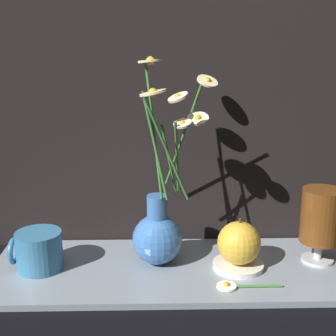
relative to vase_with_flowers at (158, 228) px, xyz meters
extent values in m
plane|color=black|center=(0.03, -0.02, -0.09)|extent=(6.00, 6.00, 0.00)
cube|color=gray|center=(0.03, -0.02, -0.08)|extent=(0.70, 0.26, 0.01)
sphere|color=#3F72B7|center=(0.00, 0.00, -0.02)|extent=(0.10, 0.10, 0.10)
cylinder|color=#3F72B7|center=(0.00, 0.00, 0.04)|extent=(0.04, 0.04, 0.05)
cylinder|color=#3D7A33|center=(0.02, -0.04, 0.16)|extent=(0.09, 0.04, 0.20)
cylinder|color=beige|center=(0.03, -0.08, 0.26)|extent=(0.05, 0.05, 0.02)
sphere|color=gold|center=(0.03, -0.08, 0.26)|extent=(0.01, 0.01, 0.01)
cylinder|color=#3D7A33|center=(0.02, -0.01, 0.14)|extent=(0.03, 0.05, 0.15)
cylinder|color=beige|center=(0.04, -0.03, 0.21)|extent=(0.04, 0.04, 0.02)
sphere|color=gold|center=(0.04, -0.03, 0.21)|extent=(0.01, 0.01, 0.01)
cylinder|color=#3D7A33|center=(-0.01, -0.01, 0.19)|extent=(0.03, 0.02, 0.25)
cylinder|color=beige|center=(-0.01, -0.03, 0.32)|extent=(0.06, 0.06, 0.01)
sphere|color=gold|center=(-0.01, -0.03, 0.32)|extent=(0.02, 0.02, 0.02)
cylinder|color=#3D7A33|center=(0.04, 0.00, 0.14)|extent=(0.01, 0.08, 0.15)
cylinder|color=beige|center=(0.07, -0.01, 0.22)|extent=(0.04, 0.04, 0.02)
sphere|color=gold|center=(0.07, -0.01, 0.22)|extent=(0.01, 0.01, 0.01)
cylinder|color=#3D7A33|center=(-0.01, -0.02, 0.17)|extent=(0.05, 0.01, 0.20)
cylinder|color=beige|center=(-0.01, -0.04, 0.27)|extent=(0.05, 0.05, 0.01)
sphere|color=gold|center=(-0.01, -0.04, 0.27)|extent=(0.02, 0.02, 0.02)
cylinder|color=#3D7A33|center=(0.05, 0.03, 0.17)|extent=(0.07, 0.10, 0.21)
cylinder|color=beige|center=(0.10, 0.06, 0.28)|extent=(0.06, 0.05, 0.02)
sphere|color=gold|center=(0.10, 0.06, 0.28)|extent=(0.01, 0.01, 0.01)
cylinder|color=teal|center=(-0.23, -0.02, -0.04)|extent=(0.09, 0.09, 0.07)
torus|color=teal|center=(-0.28, -0.02, -0.04)|extent=(0.01, 0.05, 0.05)
cylinder|color=silver|center=(0.32, 0.00, -0.07)|extent=(0.06, 0.06, 0.01)
cylinder|color=silver|center=(0.32, 0.00, -0.05)|extent=(0.02, 0.02, 0.04)
cylinder|color=brown|center=(0.32, 0.00, 0.02)|extent=(0.08, 0.08, 0.11)
cylinder|color=white|center=(0.15, -0.02, -0.07)|extent=(0.10, 0.10, 0.01)
sphere|color=gold|center=(0.15, -0.02, -0.02)|extent=(0.08, 0.08, 0.08)
cylinder|color=#4C3819|center=(0.15, -0.02, 0.02)|extent=(0.00, 0.00, 0.01)
cylinder|color=#3D7A33|center=(0.17, -0.10, -0.07)|extent=(0.10, 0.01, 0.01)
cylinder|color=white|center=(0.12, -0.10, -0.07)|extent=(0.04, 0.04, 0.00)
sphere|color=gold|center=(0.12, -0.10, -0.07)|extent=(0.01, 0.01, 0.01)
camera|label=1|loc=(0.00, -0.84, 0.35)|focal=50.00mm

